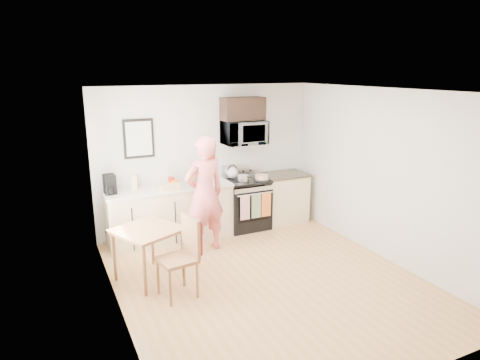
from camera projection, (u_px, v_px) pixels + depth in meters
name	position (u px, v px, depth m)	size (l,w,h in m)	color
floor	(268.00, 280.00, 5.99)	(4.60, 4.60, 0.00)	#AD8143
back_wall	(207.00, 159.00, 7.67)	(4.00, 0.04, 2.60)	beige
front_wall	(401.00, 258.00, 3.65)	(4.00, 0.04, 2.60)	beige
left_wall	(115.00, 212.00, 4.83)	(0.04, 4.60, 2.60)	beige
right_wall	(384.00, 175.00, 6.49)	(0.04, 4.60, 2.60)	beige
ceiling	(271.00, 91.00, 5.33)	(4.00, 4.60, 0.04)	white
window	(105.00, 175.00, 5.48)	(0.06, 1.40, 1.50)	silver
cabinet_left	(170.00, 215.00, 7.29)	(2.10, 0.60, 0.90)	#D5BF88
countertop_left	(169.00, 188.00, 7.17)	(2.14, 0.64, 0.04)	beige
cabinet_right	(283.00, 198.00, 8.21)	(0.84, 0.60, 0.90)	#D5BF88
countertop_right	(283.00, 175.00, 8.09)	(0.88, 0.64, 0.04)	black
range	(246.00, 205.00, 7.86)	(0.76, 0.70, 1.16)	black
microwave	(244.00, 133.00, 7.62)	(0.76, 0.51, 0.42)	silver
upper_cabinet	(243.00, 109.00, 7.55)	(0.76, 0.35, 0.40)	black
wall_art	(139.00, 139.00, 7.04)	(0.50, 0.04, 0.65)	black
wall_trivet	(210.00, 159.00, 7.68)	(0.20, 0.02, 0.20)	#B41E0F
person	(205.00, 195.00, 6.75)	(0.68, 0.45, 1.88)	#C63638
dining_table	(148.00, 235.00, 5.85)	(0.92, 0.92, 0.75)	brown
chair	(187.00, 245.00, 5.48)	(0.55, 0.50, 1.05)	brown
knife_block	(195.00, 175.00, 7.51)	(0.10, 0.15, 0.23)	brown
utensil_crock	(171.00, 177.00, 7.28)	(0.11, 0.11, 0.33)	#B41E0F
fruit_bowl	(174.00, 183.00, 7.28)	(0.26, 0.26, 0.10)	silver
milk_carton	(135.00, 182.00, 7.02)	(0.09, 0.09, 0.24)	tan
coffee_maker	(110.00, 185.00, 6.76)	(0.19, 0.27, 0.31)	black
bread_bag	(170.00, 187.00, 6.94)	(0.31, 0.14, 0.11)	tan
cake	(262.00, 178.00, 7.67)	(0.29, 0.29, 0.10)	black
kettle	(232.00, 173.00, 7.77)	(0.20, 0.20, 0.26)	silver
pot	(243.00, 178.00, 7.59)	(0.21, 0.35, 0.11)	silver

